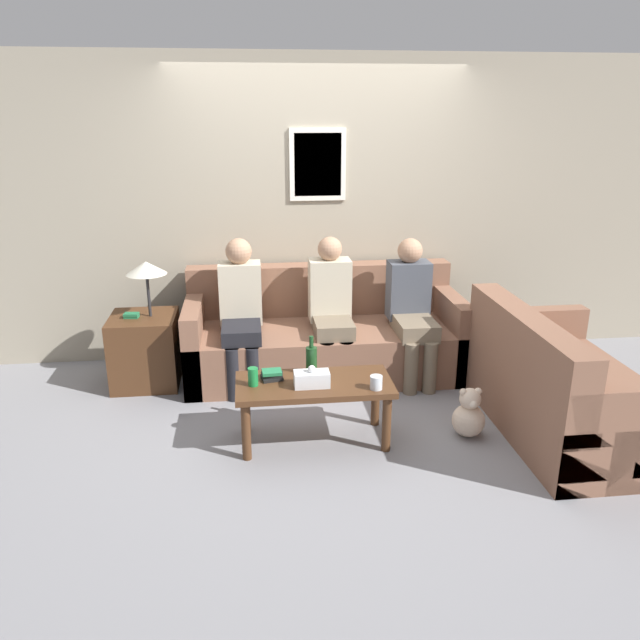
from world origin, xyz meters
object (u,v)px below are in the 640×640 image
Objects in this scene: couch_side at (562,392)px; person_left at (241,308)px; wine_bottle at (311,359)px; person_middle at (331,305)px; coffee_table at (314,391)px; person_right at (412,306)px; teddy_bear at (469,415)px; couch_main at (324,338)px; drinking_glass at (376,382)px.

person_left is (-2.19, 1.11, 0.33)m from couch_side.
person_middle is (0.26, 0.91, 0.09)m from wine_bottle.
coffee_table is 0.22m from wine_bottle.
person_right is (0.92, 0.86, 0.08)m from wine_bottle.
wine_bottle is 0.76× the size of teddy_bear.
couch_main is 1.99× the size of person_right.
person_middle is (0.26, 1.06, 0.26)m from coffee_table.
teddy_bear is (1.54, -1.11, -0.48)m from person_left.
drinking_glass is 1.22m from person_middle.
couch_main is 25.57× the size of drinking_glass.
couch_side is 2.48m from person_left.
coffee_table is 1.09m from teddy_bear.
couch_side is 17.63× the size of drinking_glass.
couch_side reaches higher than coffee_table.
wine_bottle is 0.95m from person_middle.
person_middle is (-0.13, 1.21, 0.15)m from drinking_glass.
coffee_table is 0.88× the size of person_middle.
person_left is at bearing 144.29° from teddy_bear.
person_left is at bearing 114.29° from coffee_table.
couch_main is at bearing 79.88° from coffee_table.
couch_side reaches higher than teddy_bear.
couch_main is 1.37m from drinking_glass.
wine_bottle is 0.23× the size of person_right.
drinking_glass is at bearing -82.75° from couch_main.
couch_side is 1.34× the size of person_left.
teddy_bear is at bearing 8.36° from drinking_glass.
teddy_bear is at bearing 89.31° from couch_side.
couch_side is 1.35m from drinking_glass.
teddy_bear is at bearing -55.79° from couch_main.
couch_main is 1.95× the size of person_left.
person_left reaches higher than person_right.
person_right is at bearing 43.23° from wine_bottle.
person_left is (-0.47, 0.91, 0.09)m from wine_bottle.
wine_bottle is at bearing -101.57° from couch_main.
person_middle is (0.73, 0.00, -0.00)m from person_left.
teddy_bear is at bearing -35.71° from person_left.
coffee_table is 0.90× the size of person_right.
couch_side is at bearing -37.45° from person_middle.
drinking_glass is at bearing 93.95° from couch_side.
drinking_glass is at bearing -114.63° from person_right.
person_middle reaches higher than drinking_glass.
person_right is 1.17m from teddy_bear.
wine_bottle is 0.49m from drinking_glass.
couch_side is at bearing -39.95° from couch_main.
person_left is (-0.69, -0.14, 0.33)m from couch_main.
person_left is 1.39m from person_right.
person_middle reaches higher than couch_side.
coffee_table is 2.90× the size of teddy_bear.
couch_side is 4.43× the size of teddy_bear.
person_left reaches higher than person_middle.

